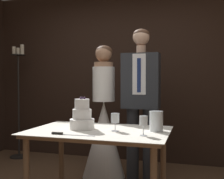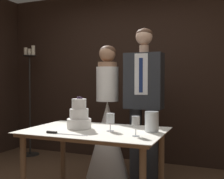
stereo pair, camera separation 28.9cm
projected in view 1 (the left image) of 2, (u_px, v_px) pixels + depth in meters
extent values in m
cube|color=black|center=(128.00, 75.00, 4.37)|extent=(4.69, 0.12, 2.62)
cylinder|color=#8E6B4C|center=(26.00, 178.00, 2.49)|extent=(0.06, 0.06, 0.71)
cylinder|color=#8E6B4C|center=(61.00, 158.00, 3.14)|extent=(0.06, 0.06, 0.71)
cylinder|color=#8E6B4C|center=(163.00, 167.00, 2.82)|extent=(0.06, 0.06, 0.71)
cube|color=#8E6B4C|center=(99.00, 133.00, 2.64)|extent=(1.25, 0.80, 0.03)
cube|color=white|center=(99.00, 130.00, 2.64)|extent=(1.31, 0.86, 0.01)
cylinder|color=white|center=(82.00, 124.00, 2.70)|extent=(0.24, 0.24, 0.10)
cylinder|color=white|center=(82.00, 114.00, 2.70)|extent=(0.18, 0.18, 0.10)
cylinder|color=white|center=(82.00, 104.00, 2.69)|extent=(0.14, 0.14, 0.10)
sphere|color=#2D1933|center=(84.00, 98.00, 2.69)|extent=(0.02, 0.02, 0.02)
sphere|color=#2D1933|center=(82.00, 98.00, 2.71)|extent=(0.02, 0.02, 0.02)
sphere|color=#2D1933|center=(81.00, 98.00, 2.68)|extent=(0.02, 0.02, 0.02)
cube|color=silver|center=(79.00, 135.00, 2.38)|extent=(0.29, 0.03, 0.00)
cylinder|color=black|center=(57.00, 133.00, 2.42)|extent=(0.10, 0.03, 0.02)
cylinder|color=silver|center=(143.00, 135.00, 2.37)|extent=(0.07, 0.07, 0.00)
cylinder|color=silver|center=(143.00, 130.00, 2.37)|extent=(0.01, 0.01, 0.09)
cylinder|color=silver|center=(143.00, 120.00, 2.36)|extent=(0.07, 0.07, 0.08)
cylinder|color=silver|center=(115.00, 131.00, 2.58)|extent=(0.07, 0.07, 0.00)
cylinder|color=silver|center=(115.00, 127.00, 2.58)|extent=(0.01, 0.01, 0.07)
cylinder|color=silver|center=(115.00, 118.00, 2.58)|extent=(0.08, 0.08, 0.09)
cylinder|color=maroon|center=(115.00, 122.00, 2.58)|extent=(0.06, 0.06, 0.02)
cylinder|color=silver|center=(156.00, 121.00, 2.58)|extent=(0.13, 0.13, 0.19)
cylinder|color=beige|center=(156.00, 127.00, 2.59)|extent=(0.06, 0.06, 0.08)
sphere|color=#F9CC4C|center=(156.00, 121.00, 2.58)|extent=(0.02, 0.02, 0.02)
cone|color=white|center=(104.00, 139.00, 3.54)|extent=(0.54, 0.54, 0.96)
cylinder|color=white|center=(104.00, 84.00, 3.52)|extent=(0.28, 0.28, 0.43)
cylinder|color=#A37556|center=(104.00, 65.00, 3.52)|extent=(0.24, 0.24, 0.06)
sphere|color=#A37556|center=(104.00, 54.00, 3.51)|extent=(0.21, 0.21, 0.21)
ellipsoid|color=#472D1E|center=(104.00, 52.00, 3.53)|extent=(0.21, 0.21, 0.16)
cylinder|color=#282B30|center=(133.00, 144.00, 3.44)|extent=(0.15, 0.15, 0.89)
cylinder|color=#282B30|center=(149.00, 145.00, 3.38)|extent=(0.15, 0.15, 0.89)
cube|color=#282B30|center=(141.00, 81.00, 3.39)|extent=(0.45, 0.24, 0.66)
cube|color=white|center=(139.00, 74.00, 3.27)|extent=(0.16, 0.01, 0.48)
cube|color=navy|center=(139.00, 75.00, 3.26)|extent=(0.04, 0.01, 0.40)
cylinder|color=#DBAD8E|center=(141.00, 50.00, 3.38)|extent=(0.11, 0.11, 0.10)
sphere|color=#DBAD8E|center=(141.00, 37.00, 3.37)|extent=(0.20, 0.20, 0.20)
ellipsoid|color=#472D1E|center=(141.00, 34.00, 3.38)|extent=(0.20, 0.20, 0.13)
cylinder|color=black|center=(19.00, 156.00, 4.48)|extent=(0.28, 0.28, 0.02)
cylinder|color=black|center=(19.00, 106.00, 4.46)|extent=(0.03, 0.03, 1.61)
cylinder|color=black|center=(18.00, 55.00, 4.44)|extent=(0.22, 0.22, 0.01)
cylinder|color=beige|center=(14.00, 51.00, 4.45)|extent=(0.06, 0.06, 0.13)
cylinder|color=beige|center=(18.00, 51.00, 4.43)|extent=(0.06, 0.06, 0.10)
cylinder|color=beige|center=(22.00, 49.00, 4.41)|extent=(0.06, 0.06, 0.15)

